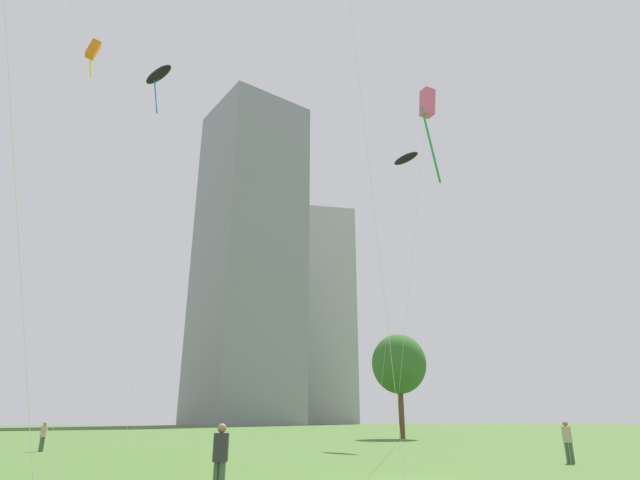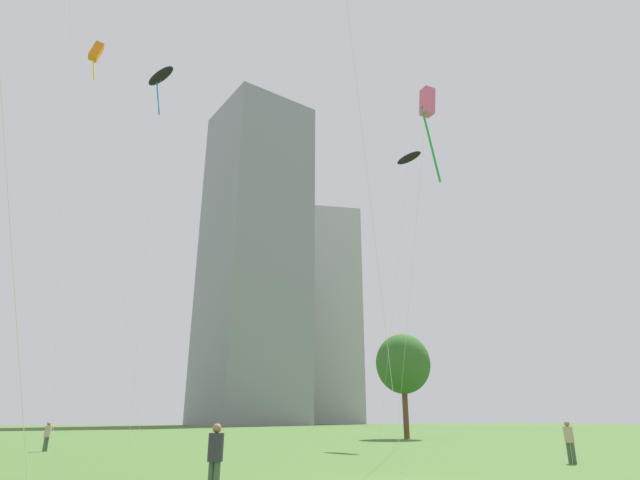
% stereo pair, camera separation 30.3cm
% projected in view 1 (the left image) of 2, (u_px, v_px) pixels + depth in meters
% --- Properties ---
extents(person_standing_0, '(0.36, 0.36, 1.63)m').
position_uv_depth(person_standing_0, '(567.00, 439.00, 20.80)').
color(person_standing_0, '#3F593F').
rests_on(person_standing_0, ground).
extents(person_standing_1, '(0.34, 0.34, 1.54)m').
position_uv_depth(person_standing_1, '(43.00, 434.00, 27.79)').
color(person_standing_1, '#3F593F').
rests_on(person_standing_1, ground).
extents(person_standing_2, '(0.36, 0.36, 1.62)m').
position_uv_depth(person_standing_2, '(220.00, 455.00, 11.77)').
color(person_standing_2, '#3F593F').
rests_on(person_standing_2, ground).
extents(kite_flying_2, '(3.00, 4.56, 24.08)m').
position_uv_depth(kite_flying_2, '(406.00, 159.00, 45.17)').
color(kite_flying_2, silver).
rests_on(kite_flying_2, ground).
extents(kite_flying_3, '(1.97, 3.89, 25.07)m').
position_uv_depth(kite_flying_3, '(158.00, 75.00, 35.33)').
color(kite_flying_3, silver).
rests_on(kite_flying_3, ground).
extents(kite_flying_5, '(7.03, 1.36, 28.91)m').
position_uv_depth(kite_flying_5, '(93.00, 51.00, 38.09)').
color(kite_flying_5, silver).
rests_on(kite_flying_5, ground).
extents(kite_flying_7, '(4.49, 11.30, 16.63)m').
position_uv_depth(kite_flying_7, '(427.00, 108.00, 23.97)').
color(kite_flying_7, silver).
rests_on(kite_flying_7, ground).
extents(park_tree_2, '(4.99, 4.99, 9.20)m').
position_uv_depth(park_tree_2, '(399.00, 364.00, 46.69)').
color(park_tree_2, brown).
rests_on(park_tree_2, ground).
extents(distant_highrise_0, '(28.67, 28.77, 90.52)m').
position_uv_depth(distant_highrise_0, '(249.00, 253.00, 141.24)').
color(distant_highrise_0, gray).
rests_on(distant_highrise_0, ground).
extents(distant_highrise_1, '(26.28, 24.36, 68.73)m').
position_uv_depth(distant_highrise_1, '(317.00, 313.00, 166.51)').
color(distant_highrise_1, '#A8A8AD').
rests_on(distant_highrise_1, ground).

